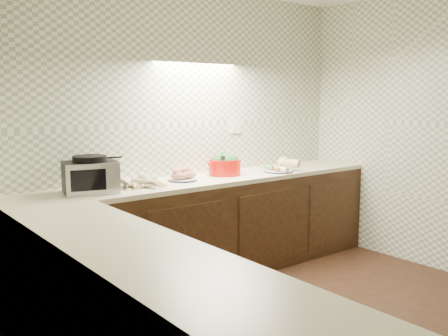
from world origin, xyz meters
TOP-DOWN VIEW (x-y plane):
  - room at (0.00, 0.00)m, footprint 3.60×3.60m
  - counter at (-0.68, 0.68)m, footprint 3.60×3.60m
  - toaster_oven at (-1.10, 1.52)m, footprint 0.45×0.39m
  - parsnip_pile at (-0.69, 1.45)m, footprint 0.43×0.42m
  - sweet_potato_plate at (-0.27, 1.53)m, footprint 0.25×0.25m
  - onion_bowl at (-0.19, 1.64)m, footprint 0.14×0.14m
  - dutch_oven at (0.22, 1.55)m, footprint 0.36×0.31m
  - veg_plate at (0.80, 1.41)m, footprint 0.36×0.35m

SIDE VIEW (x-z plane):
  - counter at x=-0.68m, z-range 0.00..0.90m
  - parsnip_pile at x=-0.69m, z-range 0.89..0.98m
  - onion_bowl at x=-0.19m, z-range 0.89..1.00m
  - sweet_potato_plate at x=-0.27m, z-range 0.89..1.00m
  - veg_plate at x=0.80m, z-range 0.88..1.01m
  - dutch_oven at x=0.22m, z-range 0.90..1.10m
  - toaster_oven at x=-1.10m, z-range 0.89..1.17m
  - room at x=0.00m, z-range 0.33..2.93m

